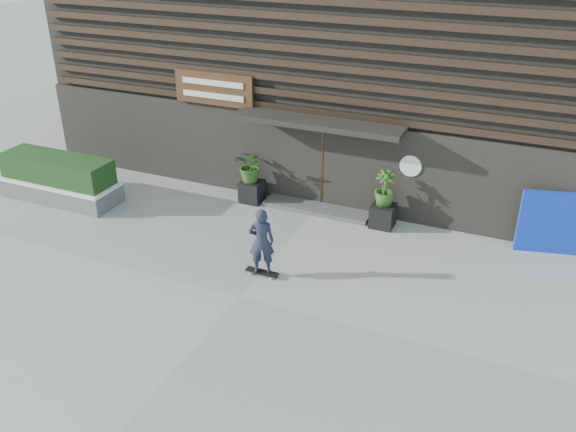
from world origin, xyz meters
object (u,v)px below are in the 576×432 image
at_px(skateboarder, 261,242).
at_px(blue_tarp, 555,223).
at_px(planter_pot_right, 383,216).
at_px(planter_pot_left, 252,191).
at_px(raised_bed, 61,190).

bearing_deg(skateboarder, blue_tarp, 32.14).
distance_m(planter_pot_right, skateboarder, 3.92).
relative_size(planter_pot_right, blue_tarp, 0.35).
bearing_deg(blue_tarp, planter_pot_right, 170.69).
xyz_separation_m(planter_pot_left, planter_pot_right, (3.80, 0.00, 0.00)).
bearing_deg(raised_bed, planter_pot_right, 12.88).
height_order(blue_tarp, skateboarder, skateboarder).
xyz_separation_m(planter_pot_right, skateboarder, (-1.84, -3.42, 0.57)).
xyz_separation_m(raised_bed, skateboarder, (7.04, -1.39, 0.62)).
height_order(planter_pot_left, planter_pot_right, same).
relative_size(raised_bed, skateboarder, 2.10).
bearing_deg(blue_tarp, planter_pot_left, 168.66).
bearing_deg(planter_pot_right, planter_pot_left, 180.00).
bearing_deg(planter_pot_left, planter_pot_right, 0.00).
distance_m(raised_bed, skateboarder, 7.20).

